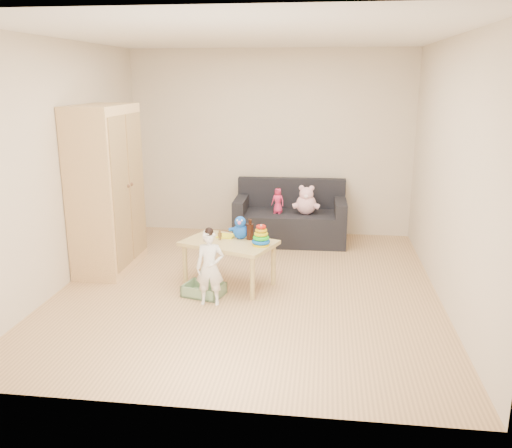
# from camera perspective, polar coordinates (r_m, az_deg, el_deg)

# --- Properties ---
(room) EXTENTS (4.50, 4.50, 4.50)m
(room) POSITION_cam_1_polar(r_m,az_deg,el_deg) (5.57, -0.84, 5.82)
(room) COLOR tan
(room) RESTS_ON ground
(wardrobe) EXTENTS (0.53, 1.06, 1.91)m
(wardrobe) POSITION_cam_1_polar(r_m,az_deg,el_deg) (6.52, -15.47, 3.57)
(wardrobe) COLOR #E7B97F
(wardrobe) RESTS_ON ground
(sofa) EXTENTS (1.52, 0.79, 0.42)m
(sofa) POSITION_cam_1_polar(r_m,az_deg,el_deg) (7.48, 3.60, -0.32)
(sofa) COLOR black
(sofa) RESTS_ON ground
(play_table) EXTENTS (1.10, 0.90, 0.50)m
(play_table) POSITION_cam_1_polar(r_m,az_deg,el_deg) (5.91, -2.82, -4.16)
(play_table) COLOR tan
(play_table) RESTS_ON ground
(storage_bin) EXTENTS (0.46, 0.39, 0.12)m
(storage_bin) POSITION_cam_1_polar(r_m,az_deg,el_deg) (5.73, -5.50, -6.90)
(storage_bin) COLOR gray
(storage_bin) RESTS_ON ground
(toddler) EXTENTS (0.30, 0.21, 0.75)m
(toddler) POSITION_cam_1_polar(r_m,az_deg,el_deg) (5.40, -4.87, -4.67)
(toddler) COLOR white
(toddler) RESTS_ON ground
(pink_bear) EXTENTS (0.29, 0.25, 0.33)m
(pink_bear) POSITION_cam_1_polar(r_m,az_deg,el_deg) (7.30, 5.31, 2.32)
(pink_bear) COLOR #F9B7C5
(pink_bear) RESTS_ON sofa
(doll) EXTENTS (0.20, 0.16, 0.34)m
(doll) POSITION_cam_1_polar(r_m,az_deg,el_deg) (7.31, 2.31, 2.43)
(doll) COLOR #E62B5D
(doll) RESTS_ON sofa
(ring_stacker) EXTENTS (0.19, 0.19, 0.22)m
(ring_stacker) POSITION_cam_1_polar(r_m,az_deg,el_deg) (5.66, 0.53, -1.41)
(ring_stacker) COLOR yellow
(ring_stacker) RESTS_ON play_table
(brown_bottle) EXTENTS (0.08, 0.08, 0.23)m
(brown_bottle) POSITION_cam_1_polar(r_m,az_deg,el_deg) (5.87, -0.63, -0.73)
(brown_bottle) COLOR black
(brown_bottle) RESTS_ON play_table
(blue_plush) EXTENTS (0.26, 0.24, 0.26)m
(blue_plush) POSITION_cam_1_polar(r_m,az_deg,el_deg) (5.90, -1.65, -0.33)
(blue_plush) COLOR blue
(blue_plush) RESTS_ON play_table
(wooden_figure) EXTENTS (0.05, 0.04, 0.11)m
(wooden_figure) POSITION_cam_1_polar(r_m,az_deg,el_deg) (5.87, -3.84, -1.17)
(wooden_figure) COLOR brown
(wooden_figure) RESTS_ON play_table
(yellow_book) EXTENTS (0.21, 0.21, 0.01)m
(yellow_book) POSITION_cam_1_polar(r_m,az_deg,el_deg) (6.00, -3.15, -1.27)
(yellow_book) COLOR yellow
(yellow_book) RESTS_ON play_table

